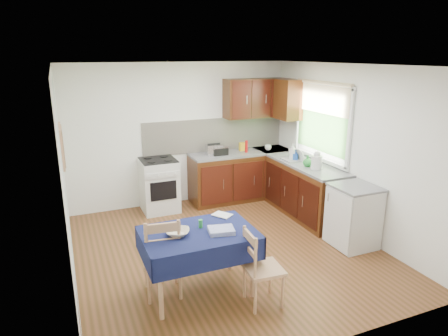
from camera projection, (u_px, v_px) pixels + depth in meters
name	position (u px, v px, depth m)	size (l,w,h in m)	color
floor	(227.00, 249.00, 5.57)	(4.20, 4.20, 0.00)	#4F3215
ceiling	(227.00, 65.00, 4.88)	(4.00, 4.20, 0.02)	silver
wall_back	(181.00, 134.00, 7.09)	(4.00, 0.02, 2.50)	white
wall_front	(324.00, 225.00, 3.36)	(4.00, 0.02, 2.50)	white
wall_left	(63.00, 182.00, 4.49)	(0.02, 4.20, 2.50)	silver
wall_right	(350.00, 150.00, 5.97)	(0.02, 4.20, 2.50)	white
base_cabinets	(269.00, 183.00, 7.07)	(1.90, 2.30, 0.86)	#351509
worktop_back	(241.00, 153.00, 7.31)	(1.90, 0.60, 0.04)	slate
worktop_right	(307.00, 165.00, 6.53)	(0.60, 1.70, 0.04)	slate
worktop_corner	(272.00, 150.00, 7.55)	(0.60, 0.60, 0.04)	slate
splashback	(215.00, 135.00, 7.33)	(2.70, 0.02, 0.60)	beige
upper_cabinets	(266.00, 98.00, 7.22)	(1.20, 0.85, 0.70)	#351509
stove	(159.00, 185.00, 6.86)	(0.60, 0.61, 0.92)	silver
window	(322.00, 117.00, 6.46)	(0.04, 1.48, 1.26)	#2C5322
fridge	(353.00, 216.00, 5.59)	(0.58, 0.60, 0.89)	silver
corkboard	(62.00, 146.00, 4.67)	(0.04, 0.62, 0.47)	tan
dining_table	(199.00, 240.00, 4.42)	(1.24, 0.84, 0.75)	#0F163C
chair_far	(162.00, 255.00, 4.38)	(0.47, 0.47, 0.96)	tan
chair_near	(260.00, 266.00, 4.25)	(0.41, 0.41, 0.87)	tan
toaster	(214.00, 150.00, 7.05)	(0.28, 0.17, 0.21)	silver
sandwich_press	(219.00, 150.00, 7.10)	(0.27, 0.24, 0.16)	black
sauce_bottle	(246.00, 147.00, 7.23)	(0.05, 0.05, 0.22)	red
yellow_packet	(242.00, 147.00, 7.37)	(0.12, 0.08, 0.15)	yellow
dish_rack	(296.00, 158.00, 6.76)	(0.44, 0.33, 0.21)	gray
kettle	(317.00, 161.00, 6.19)	(0.17, 0.17, 0.29)	silver
cup	(268.00, 148.00, 7.43)	(0.12, 0.12, 0.10)	white
soap_bottle_a	(293.00, 152.00, 6.70)	(0.11, 0.11, 0.28)	silver
soap_bottle_b	(296.00, 155.00, 6.68)	(0.08, 0.08, 0.18)	#1C49A6
soap_bottle_c	(308.00, 161.00, 6.34)	(0.14, 0.14, 0.18)	#248531
plate_bowl	(178.00, 232.00, 4.30)	(0.25, 0.25, 0.06)	beige
book	(218.00, 217.00, 4.75)	(0.16, 0.22, 0.02)	white
spice_jar	(201.00, 224.00, 4.48)	(0.05, 0.05, 0.09)	green
tea_towel	(221.00, 230.00, 4.36)	(0.28, 0.22, 0.05)	navy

